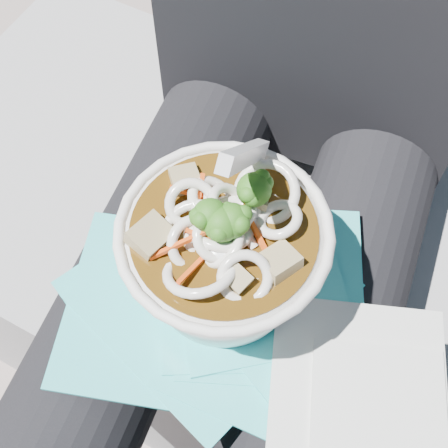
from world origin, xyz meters
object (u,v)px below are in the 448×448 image
(lap, at_px, (228,315))
(udon_bowl, at_px, (224,250))
(plastic_bag, at_px, (222,305))
(person_body, at_px, (259,225))
(stone_ledge, at_px, (261,295))

(lap, bearing_deg, udon_bowl, -153.23)
(lap, distance_m, plastic_bag, 0.08)
(person_body, distance_m, plastic_bag, 0.12)
(lap, relative_size, plastic_bag, 1.56)
(stone_ledge, xyz_separation_m, udon_bowl, (-0.00, -0.15, 0.43))
(stone_ledge, relative_size, person_body, 1.03)
(stone_ledge, xyz_separation_m, plastic_bag, (0.00, -0.17, 0.36))
(udon_bowl, bearing_deg, stone_ledge, 88.55)
(lap, bearing_deg, person_body, 90.00)
(lap, height_order, udon_bowl, udon_bowl)
(person_body, bearing_deg, plastic_bag, -89.16)
(stone_ledge, distance_m, person_body, 0.32)
(stone_ledge, distance_m, udon_bowl, 0.45)
(stone_ledge, height_order, udon_bowl, udon_bowl)
(stone_ledge, relative_size, plastic_bag, 3.24)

